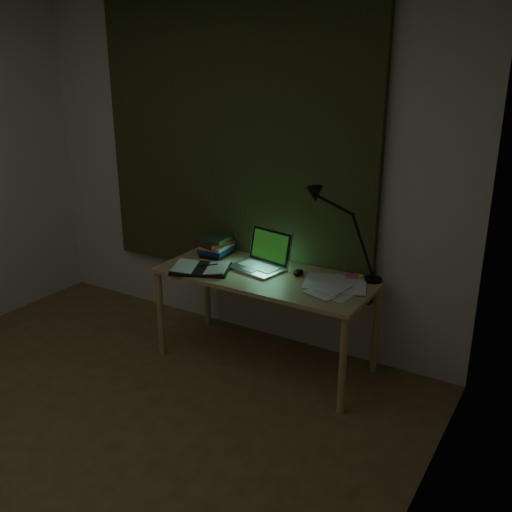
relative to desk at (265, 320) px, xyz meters
The scene contains 13 objects.
floor 1.71m from the desk, 106.85° to the right, with size 3.50×4.00×0.00m, color brown.
wall_back 1.11m from the desk, 140.93° to the left, with size 3.50×0.00×2.50m, color silver.
wall_right 2.24m from the desk, 51.79° to the right, with size 0.00×4.00×2.50m, color silver.
curtain 1.27m from the desk, 143.89° to the left, with size 2.20×0.06×2.00m, color #2B3219.
desk is the anchor object (origin of this frame).
laptop 0.47m from the desk, 155.38° to the left, with size 0.35×0.39×0.25m, color silver, non-canonical shape.
open_textbook 0.56m from the desk, 158.43° to the right, with size 0.38×0.27×0.03m, color silver, non-canonical shape.
book_stack 0.66m from the desk, 163.59° to the left, with size 0.18×0.22×0.15m, color silver, non-canonical shape.
loose_papers 0.56m from the desk, ahead, with size 0.33×0.35×0.02m, color silver, non-canonical shape.
mouse 0.41m from the desk, 27.89° to the left, with size 0.06×0.10×0.04m, color black.
sticky_yellow 0.68m from the desk, 25.27° to the left, with size 0.07×0.07×0.02m, color #F0FF35.
sticky_pink 0.66m from the desk, 24.59° to the left, with size 0.08×0.08×0.02m, color #E15797.
desk_lamp 0.94m from the desk, 21.25° to the left, with size 0.40×0.31×0.60m, color black, non-canonical shape.
Camera 1 is at (2.24, -1.42, 2.01)m, focal length 40.00 mm.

